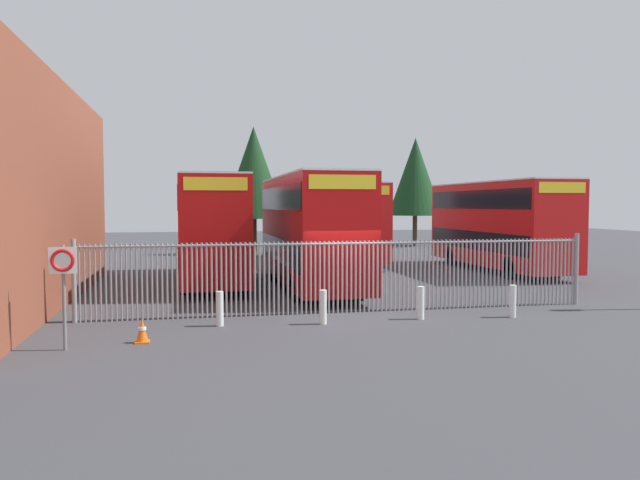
# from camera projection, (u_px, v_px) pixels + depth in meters

# --- Properties ---
(ground_plane) EXTENTS (100.00, 100.00, 0.00)m
(ground_plane) POSITION_uv_depth(u_px,v_px,m) (301.00, 281.00, 26.58)
(ground_plane) COLOR #3D3D42
(palisade_fence) EXTENTS (15.83, 0.14, 2.35)m
(palisade_fence) POSITION_uv_depth(u_px,v_px,m) (347.00, 274.00, 18.69)
(palisade_fence) COLOR gray
(palisade_fence) RESTS_ON ground
(double_decker_bus_near_gate) EXTENTS (2.54, 10.81, 4.42)m
(double_decker_bus_near_gate) POSITION_uv_depth(u_px,v_px,m) (310.00, 227.00, 24.20)
(double_decker_bus_near_gate) COLOR #B70C0C
(double_decker_bus_near_gate) RESTS_ON ground
(double_decker_bus_behind_fence_left) EXTENTS (2.54, 10.81, 4.42)m
(double_decker_bus_behind_fence_left) POSITION_uv_depth(u_px,v_px,m) (497.00, 222.00, 30.40)
(double_decker_bus_behind_fence_left) COLOR red
(double_decker_bus_behind_fence_left) RESTS_ON ground
(double_decker_bus_behind_fence_right) EXTENTS (2.54, 10.81, 4.42)m
(double_decker_bus_behind_fence_right) POSITION_uv_depth(u_px,v_px,m) (211.00, 225.00, 25.89)
(double_decker_bus_behind_fence_right) COLOR #B70C0C
(double_decker_bus_behind_fence_right) RESTS_ON ground
(double_decker_bus_far_back) EXTENTS (2.54, 10.81, 4.42)m
(double_decker_bus_far_back) POSITION_uv_depth(u_px,v_px,m) (341.00, 220.00, 34.89)
(double_decker_bus_far_back) COLOR red
(double_decker_bus_far_back) RESTS_ON ground
(bollard_near_left) EXTENTS (0.20, 0.20, 0.95)m
(bollard_near_left) POSITION_uv_depth(u_px,v_px,m) (220.00, 309.00, 16.65)
(bollard_near_left) COLOR silver
(bollard_near_left) RESTS_ON ground
(bollard_center_front) EXTENTS (0.20, 0.20, 0.95)m
(bollard_center_front) POSITION_uv_depth(u_px,v_px,m) (323.00, 307.00, 16.92)
(bollard_center_front) COLOR silver
(bollard_center_front) RESTS_ON ground
(bollard_near_right) EXTENTS (0.20, 0.20, 0.95)m
(bollard_near_right) POSITION_uv_depth(u_px,v_px,m) (421.00, 303.00, 17.65)
(bollard_near_right) COLOR silver
(bollard_near_right) RESTS_ON ground
(bollard_far_right) EXTENTS (0.20, 0.20, 0.95)m
(bollard_far_right) POSITION_uv_depth(u_px,v_px,m) (513.00, 301.00, 17.96)
(bollard_far_right) COLOR silver
(bollard_far_right) RESTS_ON ground
(traffic_cone_by_gate) EXTENTS (0.34, 0.34, 0.59)m
(traffic_cone_by_gate) POSITION_uv_depth(u_px,v_px,m) (142.00, 331.00, 14.64)
(traffic_cone_by_gate) COLOR orange
(traffic_cone_by_gate) RESTS_ON ground
(speed_limit_sign_post) EXTENTS (0.60, 0.14, 2.40)m
(speed_limit_sign_post) POSITION_uv_depth(u_px,v_px,m) (63.00, 272.00, 13.79)
(speed_limit_sign_post) COLOR slate
(speed_limit_sign_post) RESTS_ON ground
(tree_tall_back) EXTENTS (4.23, 4.23, 8.45)m
(tree_tall_back) POSITION_uv_depth(u_px,v_px,m) (254.00, 173.00, 40.51)
(tree_tall_back) COLOR #4C3823
(tree_tall_back) RESTS_ON ground
(tree_short_side) EXTENTS (4.34, 4.34, 8.64)m
(tree_short_side) POSITION_uv_depth(u_px,v_px,m) (415.00, 177.00, 49.15)
(tree_short_side) COLOR #4C3823
(tree_short_side) RESTS_ON ground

